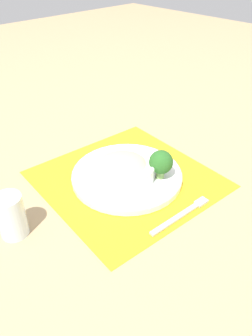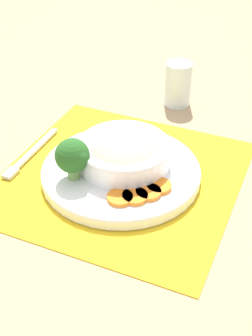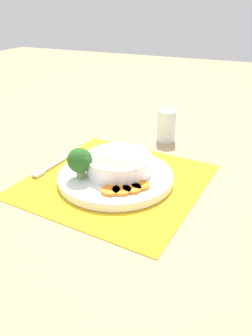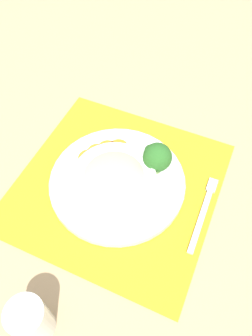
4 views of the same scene
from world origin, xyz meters
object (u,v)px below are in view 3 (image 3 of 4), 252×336
bowl (117,162)px  broccoli_floret (80,161)px  fork (52,165)px  water_glass (166,127)px

bowl → broccoli_floret: broccoli_floret is taller
bowl → fork: bowl is taller
bowl → fork: (0.19, 0.02, -0.04)m
water_glass → fork: water_glass is taller
bowl → broccoli_floret: bearing=46.0°
water_glass → fork: 0.39m
bowl → broccoli_floret: (0.07, 0.07, 0.02)m
broccoli_floret → water_glass: 0.38m
bowl → fork: 0.19m
bowl → broccoli_floret: 0.10m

